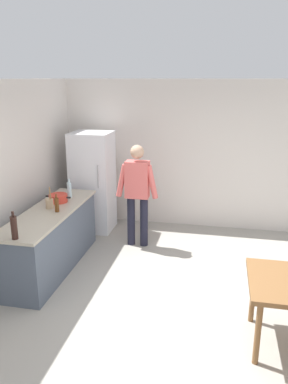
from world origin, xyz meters
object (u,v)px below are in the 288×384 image
(refrigerator, at_px, (93,182))
(person, at_px, (137,189))
(cooking_pot, at_px, (58,198))
(bottle_wine_dark, at_px, (14,227))
(utensil_jar, at_px, (50,203))
(bottle_beer_brown, at_px, (57,205))
(bottle_water_clear, at_px, (69,190))

(refrigerator, distance_m, person, 1.10)
(cooking_pot, relative_size, bottle_wine_dark, 1.18)
(cooking_pot, distance_m, utensil_jar, 0.30)
(person, distance_m, cooking_pot, 1.27)
(person, bearing_deg, refrigerator, 149.77)
(bottle_beer_brown, height_order, bottle_water_clear, bottle_water_clear)
(person, height_order, cooking_pot, person)
(bottle_beer_brown, bearing_deg, bottle_wine_dark, -95.29)
(bottle_beer_brown, bearing_deg, utensil_jar, 144.15)
(refrigerator, bearing_deg, bottle_beer_brown, -88.87)
(cooking_pot, xyz_separation_m, bottle_water_clear, (0.08, 0.25, 0.07))
(refrigerator, relative_size, bottle_water_clear, 6.00)
(person, distance_m, utensil_jar, 1.45)
(refrigerator, height_order, bottle_water_clear, refrigerator)
(bottle_water_clear, bearing_deg, bottle_wine_dark, -90.07)
(cooking_pot, xyz_separation_m, bottle_wine_dark, (0.08, -1.40, 0.09))
(cooking_pot, relative_size, bottle_beer_brown, 1.54)
(utensil_jar, bearing_deg, cooking_pot, 90.16)
(utensil_jar, distance_m, bottle_water_clear, 0.56)
(bottle_beer_brown, bearing_deg, person, 49.55)
(cooking_pot, relative_size, bottle_water_clear, 1.33)
(utensil_jar, height_order, bottle_wine_dark, bottle_wine_dark)
(utensil_jar, distance_m, bottle_wine_dark, 1.10)
(cooking_pot, bearing_deg, utensil_jar, -89.84)
(utensil_jar, xyz_separation_m, bottle_wine_dark, (0.08, -1.10, 0.07))
(bottle_wine_dark, bearing_deg, utensil_jar, 93.93)
(utensil_jar, xyz_separation_m, bottle_water_clear, (0.08, 0.55, 0.05))
(cooking_pot, xyz_separation_m, bottle_beer_brown, (0.17, -0.42, 0.05))
(utensil_jar, bearing_deg, person, 41.42)
(bottle_beer_brown, xyz_separation_m, bottle_wine_dark, (-0.09, -0.98, 0.04))
(person, distance_m, bottle_water_clear, 1.08)
(refrigerator, height_order, utensil_jar, refrigerator)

